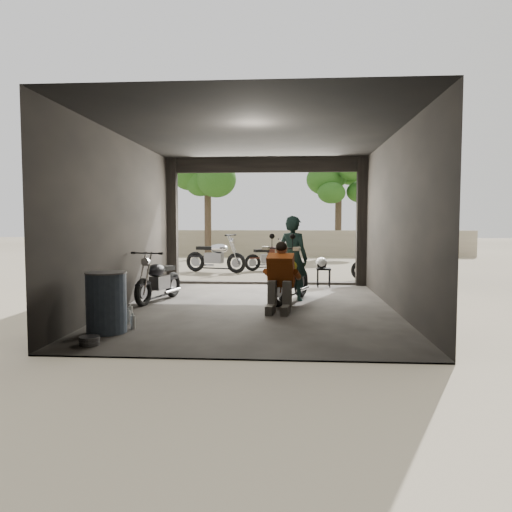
# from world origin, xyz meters

# --- Properties ---
(ground) EXTENTS (80.00, 80.00, 0.00)m
(ground) POSITION_xyz_m (0.00, 0.00, 0.00)
(ground) COLOR #7A6D56
(ground) RESTS_ON ground
(garage) EXTENTS (7.00, 7.13, 3.20)m
(garage) POSITION_xyz_m (0.00, 0.55, 1.28)
(garage) COLOR #2D2B28
(garage) RESTS_ON ground
(boundary_wall) EXTENTS (18.00, 0.30, 1.20)m
(boundary_wall) POSITION_xyz_m (0.00, 14.00, 0.60)
(boundary_wall) COLOR gray
(boundary_wall) RESTS_ON ground
(tree_left) EXTENTS (2.20, 2.20, 5.60)m
(tree_left) POSITION_xyz_m (-3.00, 12.50, 3.99)
(tree_left) COLOR #382B1E
(tree_left) RESTS_ON ground
(tree_right) EXTENTS (2.20, 2.20, 5.00)m
(tree_right) POSITION_xyz_m (2.80, 14.00, 3.56)
(tree_right) COLOR #382B1E
(tree_right) RESTS_ON ground
(main_bike) EXTENTS (1.25, 1.85, 1.14)m
(main_bike) POSITION_xyz_m (0.63, 0.76, 0.57)
(main_bike) COLOR beige
(main_bike) RESTS_ON ground
(left_bike) EXTENTS (0.97, 1.63, 1.03)m
(left_bike) POSITION_xyz_m (-2.00, 0.58, 0.52)
(left_bike) COLOR black
(left_bike) RESTS_ON ground
(outside_bike_a) EXTENTS (1.93, 1.22, 1.21)m
(outside_bike_a) POSITION_xyz_m (-1.74, 6.38, 0.61)
(outside_bike_a) COLOR black
(outside_bike_a) RESTS_ON ground
(outside_bike_b) EXTENTS (1.66, 1.22, 1.04)m
(outside_bike_b) POSITION_xyz_m (-0.05, 7.16, 0.52)
(outside_bike_b) COLOR #35140C
(outside_bike_b) RESTS_ON ground
(outside_bike_c) EXTENTS (1.64, 1.27, 1.03)m
(outside_bike_c) POSITION_xyz_m (3.07, 4.24, 0.52)
(outside_bike_c) COLOR black
(outside_bike_c) RESTS_ON ground
(rider) EXTENTS (0.75, 0.66, 1.73)m
(rider) POSITION_xyz_m (0.68, 0.88, 0.86)
(rider) COLOR black
(rider) RESTS_ON ground
(mechanic) EXTENTS (0.72, 0.91, 1.22)m
(mechanic) POSITION_xyz_m (0.45, -0.46, 0.61)
(mechanic) COLOR #A14815
(mechanic) RESTS_ON ground
(stool) EXTENTS (0.34, 0.34, 0.48)m
(stool) POSITION_xyz_m (1.44, 3.00, 0.40)
(stool) COLOR black
(stool) RESTS_ON ground
(helmet) EXTENTS (0.36, 0.37, 0.27)m
(helmet) POSITION_xyz_m (1.38, 2.98, 0.61)
(helmet) COLOR beige
(helmet) RESTS_ON stool
(oil_drum) EXTENTS (0.65, 0.65, 0.88)m
(oil_drum) POSITION_xyz_m (-2.00, -2.26, 0.44)
(oil_drum) COLOR #38495F
(oil_drum) RESTS_ON ground
(sign_post) EXTENTS (0.81, 0.08, 2.44)m
(sign_post) POSITION_xyz_m (3.04, 4.93, 1.65)
(sign_post) COLOR black
(sign_post) RESTS_ON ground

